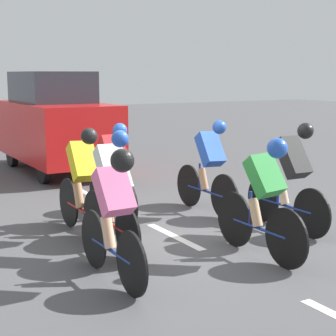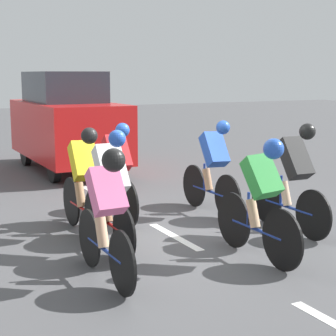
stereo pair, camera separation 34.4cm
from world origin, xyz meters
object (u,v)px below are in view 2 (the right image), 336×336
Objects in this scene: cyclist_red at (117,170)px; cyclist_black at (293,176)px; cyclist_yellow at (84,179)px; support_car at (67,122)px; cyclist_green at (261,196)px; cyclist_pink at (107,211)px; cyclist_blue at (213,166)px; cyclist_white at (110,188)px.

cyclist_black is at bearing 137.67° from cyclist_red.
cyclist_yellow is 5.32m from support_car.
cyclist_black is at bearing -145.58° from cyclist_green.
cyclist_green reaches higher than cyclist_pink.
cyclist_yellow reaches higher than cyclist_blue.
cyclist_yellow is 1.84m from cyclist_pink.
support_car is (-1.71, -6.94, 0.33)m from cyclist_pink.
support_car is at bearing -104.69° from cyclist_yellow.
cyclist_black reaches higher than cyclist_blue.
cyclist_black is at bearing 107.62° from cyclist_blue.
cyclist_white is (0.63, 1.36, 0.03)m from cyclist_red.
support_car is (0.15, -7.08, 0.33)m from cyclist_green.
cyclist_green is 7.09m from support_car.
cyclist_black is 1.01× the size of cyclist_green.
support_car reaches higher than cyclist_white.
cyclist_red is at bearing 81.95° from support_car.
cyclist_yellow reaches higher than cyclist_green.
cyclist_blue is at bearing -141.62° from cyclist_pink.
cyclist_red is 4.65m from support_car.
support_car is at bearing -88.80° from cyclist_green.
cyclist_black is 0.99× the size of cyclist_blue.
cyclist_white is 2.32m from cyclist_blue.
support_car reaches higher than cyclist_blue.
cyclist_red is at bearing -114.79° from cyclist_white.
cyclist_green is at bearing 34.42° from cyclist_black.
cyclist_yellow is 0.81m from cyclist_white.
cyclist_pink is at bearing 65.79° from cyclist_red.
cyclist_green is (1.11, 0.76, -0.03)m from cyclist_black.
cyclist_black is at bearing 171.57° from cyclist_white.
cyclist_white is 0.42× the size of support_car.
cyclist_pink is at bearing 78.71° from cyclist_yellow.
cyclist_red is at bearing -141.87° from cyclist_yellow.
cyclist_pink is 1.00× the size of cyclist_white.
cyclist_white is 0.96× the size of cyclist_blue.
cyclist_green is (0.67, 2.14, 0.01)m from cyclist_blue.
support_car is at bearing -103.81° from cyclist_pink.
cyclist_black is at bearing 101.22° from support_car.
cyclist_blue reaches higher than cyclist_red.
cyclist_yellow is 0.99× the size of cyclist_black.
cyclist_blue reaches higher than cyclist_pink.
cyclist_blue is (-2.09, -1.00, -0.03)m from cyclist_white.
cyclist_blue is at bearing -154.37° from cyclist_white.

